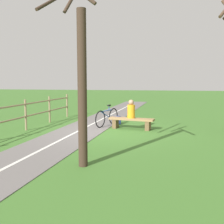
# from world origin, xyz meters

# --- Properties ---
(ground_plane) EXTENTS (80.00, 80.00, 0.00)m
(ground_plane) POSITION_xyz_m (0.00, 0.00, 0.00)
(ground_plane) COLOR #3D6B28
(paved_path) EXTENTS (4.26, 36.05, 0.02)m
(paved_path) POSITION_xyz_m (1.27, 4.00, 0.01)
(paved_path) COLOR #66605E
(paved_path) RESTS_ON ground_plane
(path_centre_line) EXTENTS (2.20, 31.94, 0.00)m
(path_centre_line) POSITION_xyz_m (1.27, 4.00, 0.02)
(path_centre_line) COLOR silver
(path_centre_line) RESTS_ON paved_path
(bench) EXTENTS (1.84, 0.74, 0.44)m
(bench) POSITION_xyz_m (-0.91, -0.66, 0.31)
(bench) COLOR #937047
(bench) RESTS_ON ground_plane
(person_seated) EXTENTS (0.35, 0.35, 0.73)m
(person_seated) POSITION_xyz_m (-0.89, -0.66, 0.76)
(person_seated) COLOR orange
(person_seated) RESTS_ON bench
(bicycle) EXTENTS (0.66, 1.66, 0.89)m
(bicycle) POSITION_xyz_m (0.18, -1.21, 0.38)
(bicycle) COLOR black
(bicycle) RESTS_ON ground_plane
(backpack) EXTENTS (0.39, 0.40, 0.37)m
(backpack) POSITION_xyz_m (-0.15, -1.61, 0.18)
(backpack) COLOR navy
(backpack) RESTS_ON ground_plane
(fence_roadside) EXTENTS (0.72, 10.00, 1.20)m
(fence_roadside) POSITION_xyz_m (3.16, 1.31, 0.71)
(fence_roadside) COLOR #847051
(fence_roadside) RESTS_ON ground_plane
(tree_far_left) EXTENTS (1.35, 1.51, 4.24)m
(tree_far_left) POSITION_xyz_m (-0.29, 4.16, 1.97)
(tree_far_left) COLOR #38281E
(tree_far_left) RESTS_ON ground_plane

